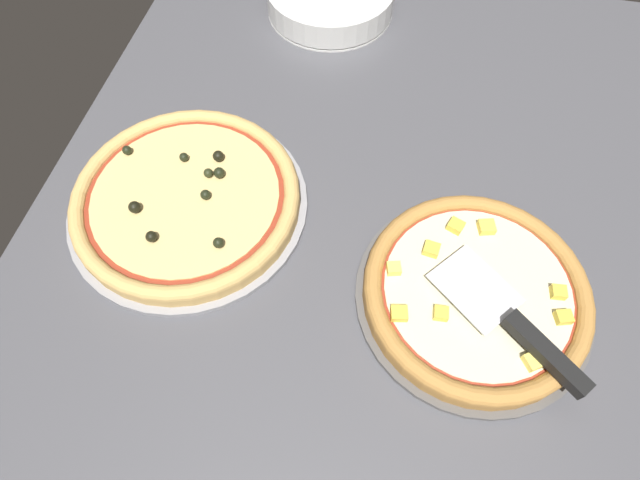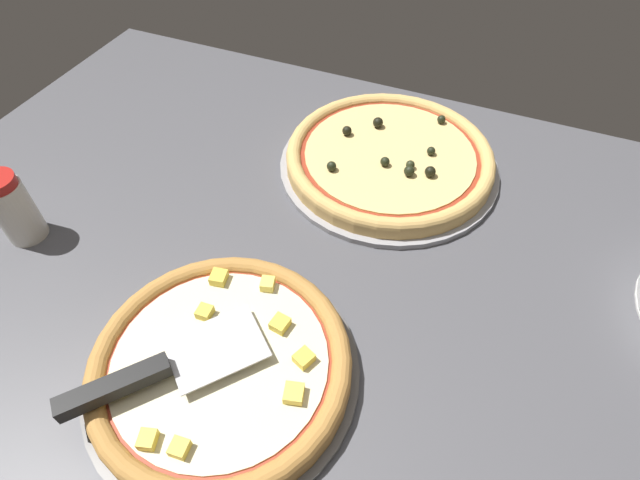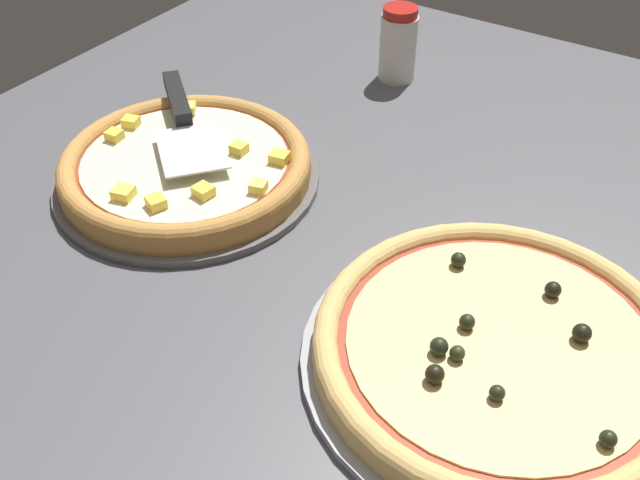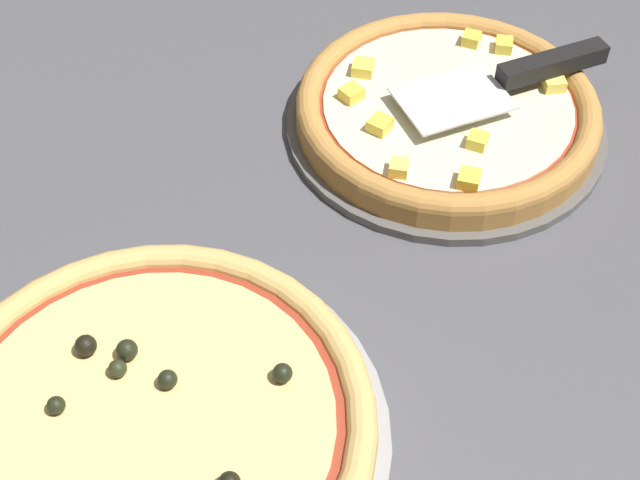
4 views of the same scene
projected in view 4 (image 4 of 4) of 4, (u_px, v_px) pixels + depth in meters
The scene contains 6 objects.
ground_plane at pixel (341, 221), 87.75cm from camera, with size 142.39×108.41×3.60cm, color #4C4C51.
pizza_pan_front at pixel (445, 125), 93.82cm from camera, with size 33.48×33.48×1.00cm, color #565451.
pizza_front at pixel (447, 109), 92.18cm from camera, with size 31.47×31.47×3.75cm.
pizza_pan_back at pixel (151, 438), 69.34cm from camera, with size 37.57×37.57×1.00cm, color #939399.
pizza_back at pixel (147, 425), 67.80cm from camera, with size 35.32×35.32×4.14cm.
serving_spatula at pixel (526, 73), 91.59cm from camera, with size 18.86×21.00×2.00cm.
Camera 4 is at (-24.95, 54.11, 62.68)cm, focal length 50.00 mm.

